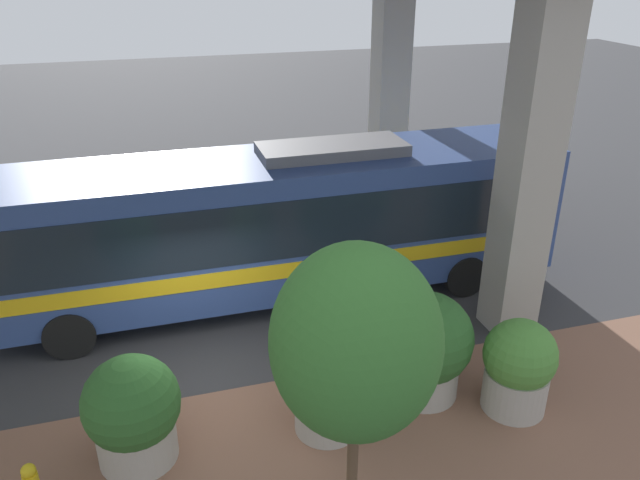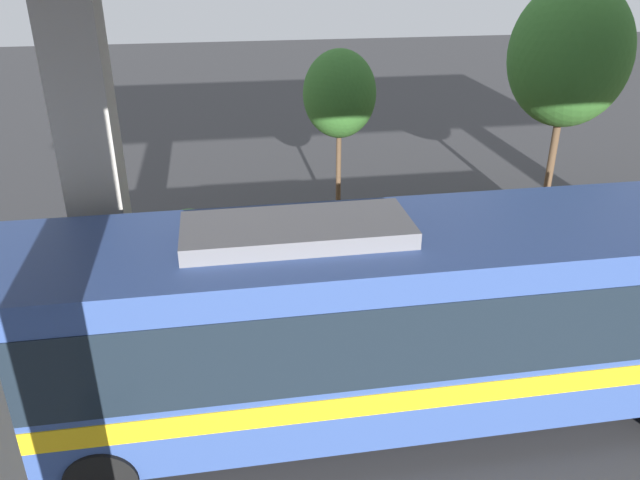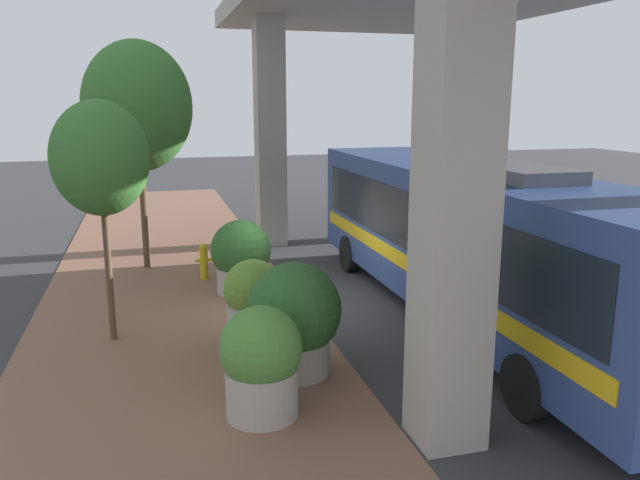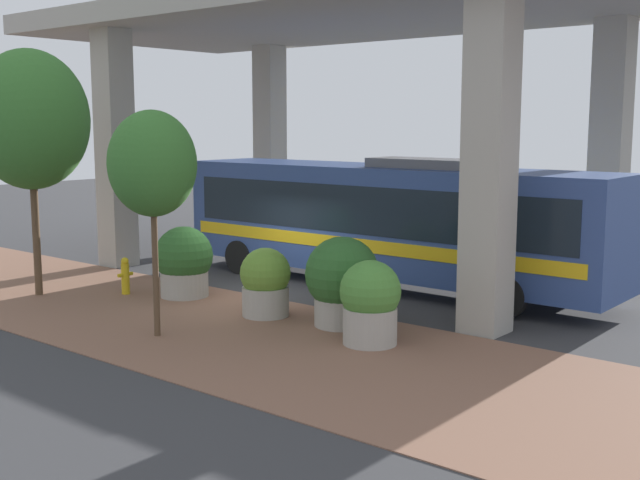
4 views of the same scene
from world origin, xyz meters
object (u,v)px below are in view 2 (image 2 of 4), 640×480
planter_back (190,246)px  street_tree_near (340,94)px  bus (381,313)px  planter_front (253,252)px  planter_middle (338,247)px  street_tree_far (569,55)px  fire_hydrant (509,234)px  planter_extra (469,236)px

planter_back → street_tree_near: (-2.33, 3.82, 2.74)m
bus → street_tree_near: size_ratio=2.70×
planter_back → bus: bearing=31.2°
planter_front → planter_middle: (-0.40, 1.93, -0.22)m
planter_front → street_tree_far: size_ratio=0.32×
fire_hydrant → planter_middle: planter_middle is taller
fire_hydrant → planter_extra: bearing=-60.0°
planter_front → planter_extra: planter_front is taller
planter_front → street_tree_far: (-2.48, 8.07, 3.50)m
bus → fire_hydrant: (-5.21, 4.68, -1.42)m
bus → planter_back: size_ratio=7.34×
fire_hydrant → street_tree_near: (-2.14, -3.90, 3.12)m
bus → planter_front: 4.62m
planter_extra → street_tree_far: 5.27m
planter_middle → planter_extra: planter_extra is taller
bus → fire_hydrant: size_ratio=12.88×
planter_back → street_tree_near: 5.25m
bus → planter_front: bus is taller
bus → planter_front: size_ratio=6.37×
planter_extra → street_tree_near: (-2.94, -2.50, 2.70)m
bus → planter_middle: 4.75m
bus → fire_hydrant: bus is taller
street_tree_near → planter_middle: bearing=-11.3°
fire_hydrant → planter_front: 6.47m
bus → planter_middle: size_ratio=7.92×
street_tree_near → street_tree_far: 5.70m
planter_middle → planter_back: 3.30m
planter_middle → planter_extra: (0.20, 3.05, 0.12)m
bus → street_tree_near: (-7.35, 0.78, 1.70)m
planter_middle → street_tree_far: size_ratio=0.26×
planter_middle → planter_back: (-0.41, -3.28, 0.08)m
planter_front → street_tree_near: (-3.15, 2.47, 2.60)m
planter_back → street_tree_far: size_ratio=0.28×
planter_front → planter_back: size_ratio=1.15×
planter_back → street_tree_far: bearing=100.0°
bus → planter_front: (-4.20, -1.69, -0.90)m
planter_front → planter_back: (-0.82, -1.35, -0.14)m
planter_middle → street_tree_near: bearing=168.7°
street_tree_far → street_tree_near: bearing=-96.8°
planter_back → planter_middle: bearing=82.8°
planter_middle → fire_hydrant: bearing=97.8°
street_tree_near → street_tree_far: (0.67, 5.59, 0.90)m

